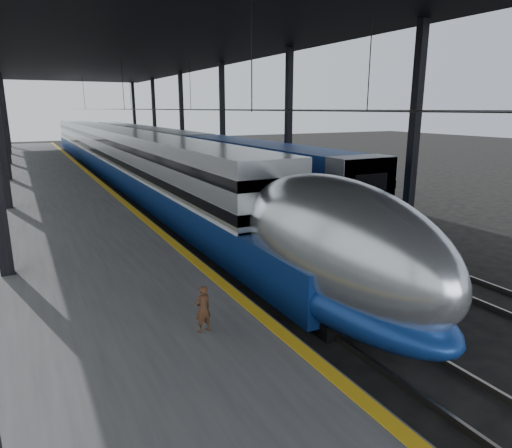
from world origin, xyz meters
TOP-DOWN VIEW (x-y plane):
  - ground at (0.00, 0.00)m, footprint 160.00×160.00m
  - platform at (-3.50, 20.00)m, footprint 6.00×80.00m
  - yellow_strip at (-0.70, 20.00)m, footprint 0.30×80.00m
  - rails at (4.50, 20.00)m, footprint 6.52×80.00m
  - canopy at (1.90, 20.00)m, footprint 18.00×75.00m
  - tgv_train at (2.00, 27.80)m, footprint 2.80×65.20m
  - second_train at (7.00, 31.83)m, footprint 2.69×56.05m
  - child at (-2.12, -0.80)m, footprint 0.42×0.32m

SIDE VIEW (x-z plane):
  - ground at x=0.00m, z-range 0.00..0.00m
  - rails at x=4.50m, z-range 0.00..0.16m
  - platform at x=-3.50m, z-range 0.00..1.00m
  - yellow_strip at x=-0.70m, z-range 1.00..1.01m
  - child at x=-2.12m, z-range 1.00..2.02m
  - tgv_train at x=2.00m, z-range -0.13..3.88m
  - second_train at x=7.00m, z-range 0.02..3.73m
  - canopy at x=1.90m, z-range 4.38..13.85m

